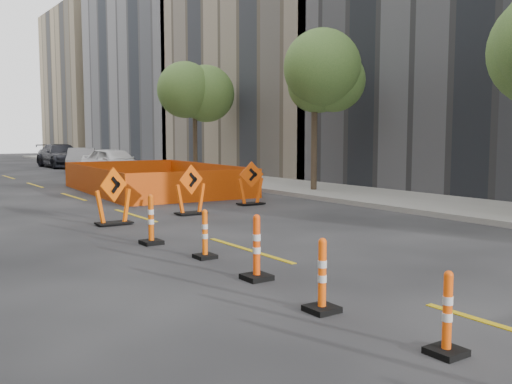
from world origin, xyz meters
TOP-DOWN VIEW (x-y plane):
  - ground_plane at (0.00, 0.00)m, footprint 140.00×140.00m
  - sidewalk_right at (9.00, 12.00)m, footprint 4.00×90.00m
  - bld_right_c at (17.00, 23.80)m, footprint 12.00×16.00m
  - bld_right_d at (17.00, 40.20)m, footprint 12.00×18.00m
  - bld_right_e at (17.00, 58.60)m, footprint 12.00×14.00m
  - tree_r_b at (8.40, 12.00)m, footprint 2.80×2.80m
  - tree_r_c at (8.40, 22.00)m, footprint 2.80×2.80m
  - channelizer_2 at (-1.30, -1.78)m, footprint 0.36×0.36m
  - channelizer_3 at (-1.42, 0.09)m, footprint 0.39×0.39m
  - channelizer_4 at (-1.19, 1.96)m, footprint 0.42×0.42m
  - channelizer_5 at (-1.10, 3.84)m, footprint 0.37×0.37m
  - channelizer_6 at (-1.37, 5.71)m, footprint 0.42×0.42m
  - chevron_sign_left at (-1.10, 8.70)m, footprint 1.16×0.95m
  - chevron_sign_center at (1.45, 9.28)m, footprint 1.09×0.81m
  - chevron_sign_right at (4.18, 10.20)m, footprint 1.04×0.71m
  - safety_fence at (3.37, 16.23)m, footprint 5.66×9.01m
  - parked_car_near at (4.90, 24.97)m, footprint 2.73×5.06m
  - parked_car_mid at (4.75, 30.25)m, footprint 3.08×4.84m
  - parked_car_far at (5.06, 36.01)m, footprint 2.49×5.80m

SIDE VIEW (x-z plane):
  - ground_plane at x=0.00m, z-range 0.00..0.00m
  - sidewalk_right at x=9.00m, z-range 0.00..0.15m
  - channelizer_2 at x=-1.30m, z-range 0.00..0.92m
  - channelizer_5 at x=-1.10m, z-range 0.00..0.93m
  - channelizer_3 at x=-1.42m, z-range 0.00..0.99m
  - channelizer_4 at x=-1.19m, z-range 0.00..1.07m
  - channelizer_6 at x=-1.37m, z-range 0.00..1.07m
  - safety_fence at x=3.37m, z-range 0.00..1.09m
  - chevron_sign_right at x=4.18m, z-range 0.00..1.45m
  - chevron_sign_center at x=1.45m, z-range 0.00..1.47m
  - chevron_sign_left at x=-1.10m, z-range 0.00..1.50m
  - parked_car_mid at x=4.75m, z-range 0.00..1.50m
  - parked_car_near at x=4.90m, z-range 0.00..1.63m
  - parked_car_far at x=5.06m, z-range 0.00..1.67m
  - tree_r_b at x=8.40m, z-range 1.55..7.50m
  - tree_r_c at x=8.40m, z-range 1.55..7.50m
  - bld_right_c at x=17.00m, z-range 0.00..14.00m
  - bld_right_e at x=17.00m, z-range 0.00..16.00m
  - bld_right_d at x=17.00m, z-range 0.00..20.00m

